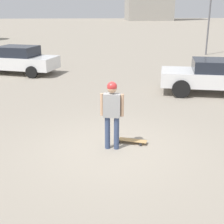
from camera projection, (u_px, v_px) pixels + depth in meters
The scene contains 6 objects.
ground_plane at pixel (112, 148), 7.92m from camera, with size 220.00×220.00×0.00m, color gray.
person at pixel (112, 109), 7.59m from camera, with size 0.57×0.29×1.73m.
skateboard at pixel (130, 140), 8.22m from camera, with size 0.88×0.52×0.09m.
car_parked_near at pixel (214, 76), 12.84m from camera, with size 4.59×2.88×1.41m.
car_parked_far at pixel (17, 60), 16.80m from camera, with size 4.69×3.17×1.48m.
lamp_post at pixel (209, 19), 23.11m from camera, with size 0.28×0.28×4.39m.
Camera 1 is at (-0.70, -7.19, 3.38)m, focal length 50.00 mm.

